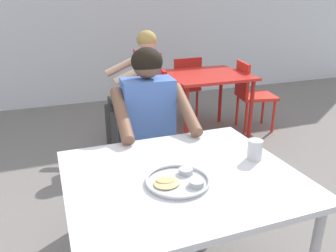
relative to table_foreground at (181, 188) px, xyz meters
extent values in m
cube|color=silver|center=(0.00, 0.00, 0.06)|extent=(1.08, 0.92, 0.03)
cylinder|color=#B2B2B7|center=(-0.48, 0.40, -0.32)|extent=(0.04, 0.04, 0.72)
cylinder|color=#B2B2B7|center=(0.48, 0.40, -0.32)|extent=(0.04, 0.04, 0.72)
cylinder|color=#B7BABF|center=(-0.05, -0.07, 0.08)|extent=(0.29, 0.29, 0.01)
torus|color=#B7BABF|center=(-0.05, -0.07, 0.09)|extent=(0.29, 0.29, 0.01)
cylinder|color=#B2B5BA|center=(0.02, -0.13, 0.09)|extent=(0.07, 0.07, 0.02)
cylinder|color=#9E4714|center=(0.02, -0.13, 0.10)|extent=(0.06, 0.06, 0.01)
cylinder|color=#B2B5BA|center=(0.02, -0.01, 0.09)|extent=(0.07, 0.07, 0.02)
cylinder|color=#C65119|center=(0.02, -0.01, 0.10)|extent=(0.06, 0.06, 0.01)
ellipsoid|color=#DBB77A|center=(-0.10, -0.07, 0.09)|extent=(0.15, 0.14, 0.01)
ellipsoid|color=tan|center=(-0.10, -0.06, 0.09)|extent=(0.09, 0.08, 0.01)
cylinder|color=silver|center=(0.41, 0.01, 0.13)|extent=(0.08, 0.08, 0.11)
cylinder|color=#593319|center=(0.41, 0.01, 0.16)|extent=(0.06, 0.06, 0.02)
cube|color=#3F3F44|center=(0.08, 0.82, -0.24)|extent=(0.41, 0.43, 0.04)
cube|color=#3F3F44|center=(0.09, 1.00, -0.03)|extent=(0.36, 0.06, 0.40)
cylinder|color=#3F3F44|center=(0.21, 0.65, -0.47)|extent=(0.03, 0.03, 0.42)
cylinder|color=#3F3F44|center=(-0.09, 0.67, -0.47)|extent=(0.03, 0.03, 0.42)
cylinder|color=#3F3F44|center=(0.24, 0.97, -0.47)|extent=(0.03, 0.03, 0.42)
cylinder|color=#3F3F44|center=(-0.06, 0.99, -0.47)|extent=(0.03, 0.03, 0.42)
cylinder|color=#3E3E3E|center=(0.20, 0.36, -0.45)|extent=(0.10, 0.10, 0.45)
cylinder|color=#3E3E3E|center=(0.21, 0.56, -0.19)|extent=(0.15, 0.41, 0.12)
cylinder|color=#3E3E3E|center=(-0.10, 0.38, -0.45)|extent=(0.10, 0.10, 0.45)
cylinder|color=#3E3E3E|center=(-0.09, 0.58, -0.19)|extent=(0.15, 0.41, 0.12)
cube|color=#4C72C6|center=(0.08, 0.77, 0.09)|extent=(0.35, 0.22, 0.55)
cylinder|color=brown|center=(0.27, 0.57, 0.20)|extent=(0.11, 0.46, 0.25)
cylinder|color=brown|center=(-0.14, 0.60, 0.20)|extent=(0.11, 0.46, 0.25)
sphere|color=brown|center=(0.08, 0.77, 0.46)|extent=(0.19, 0.19, 0.19)
ellipsoid|color=black|center=(0.08, 0.77, 0.48)|extent=(0.21, 0.20, 0.18)
cube|color=red|center=(1.17, 2.04, 0.05)|extent=(0.90, 0.82, 0.03)
cylinder|color=#AD1E18|center=(0.77, 1.69, -0.32)|extent=(0.04, 0.04, 0.71)
cylinder|color=#AD1E18|center=(1.56, 1.69, -0.32)|extent=(0.04, 0.04, 0.71)
cylinder|color=#AD1E18|center=(0.77, 2.39, -0.32)|extent=(0.04, 0.04, 0.71)
cylinder|color=#AD1E18|center=(1.56, 2.39, -0.32)|extent=(0.04, 0.04, 0.71)
cube|color=red|center=(0.43, 2.08, -0.25)|extent=(0.46, 0.47, 0.04)
cube|color=red|center=(0.62, 2.06, -0.03)|extent=(0.08, 0.41, 0.39)
cylinder|color=red|center=(0.25, 1.93, -0.47)|extent=(0.03, 0.03, 0.41)
cylinder|color=red|center=(0.28, 2.28, -0.47)|extent=(0.03, 0.03, 0.41)
cylinder|color=red|center=(0.58, 1.89, -0.47)|extent=(0.03, 0.03, 0.41)
cylinder|color=red|center=(0.62, 2.24, -0.47)|extent=(0.03, 0.03, 0.41)
cube|color=red|center=(1.84, 2.01, -0.26)|extent=(0.50, 0.47, 0.04)
cube|color=red|center=(1.65, 2.05, -0.04)|extent=(0.11, 0.37, 0.40)
cylinder|color=red|center=(2.04, 2.12, -0.48)|extent=(0.03, 0.03, 0.40)
cylinder|color=red|center=(1.98, 1.82, -0.48)|extent=(0.03, 0.03, 0.40)
cylinder|color=red|center=(1.70, 2.20, -0.48)|extent=(0.03, 0.03, 0.40)
cylinder|color=red|center=(1.64, 1.90, -0.48)|extent=(0.03, 0.03, 0.40)
cube|color=red|center=(1.15, 2.76, -0.27)|extent=(0.43, 0.45, 0.04)
cube|color=red|center=(1.17, 2.56, -0.05)|extent=(0.38, 0.06, 0.40)
cylinder|color=red|center=(0.98, 2.92, -0.48)|extent=(0.03, 0.03, 0.40)
cylinder|color=red|center=(1.30, 2.94, -0.48)|extent=(0.03, 0.03, 0.40)
cylinder|color=red|center=(1.00, 2.58, -0.48)|extent=(0.03, 0.03, 0.40)
cylinder|color=red|center=(1.32, 2.60, -0.48)|extent=(0.03, 0.03, 0.40)
cylinder|color=#353535|center=(0.07, 1.89, -0.45)|extent=(0.10, 0.10, 0.45)
cylinder|color=#353535|center=(0.27, 1.89, -0.19)|extent=(0.40, 0.12, 0.12)
cylinder|color=#353535|center=(0.06, 2.19, -0.45)|extent=(0.10, 0.10, 0.45)
cylinder|color=#353535|center=(0.26, 2.19, -0.19)|extent=(0.40, 0.12, 0.12)
cube|color=#B23F4C|center=(0.47, 2.04, 0.08)|extent=(0.20, 0.34, 0.54)
cylinder|color=beige|center=(0.29, 1.83, 0.19)|extent=(0.45, 0.08, 0.25)
cylinder|color=beige|center=(0.28, 2.24, 0.19)|extent=(0.45, 0.08, 0.25)
sphere|color=beige|center=(0.47, 2.04, 0.45)|extent=(0.19, 0.19, 0.19)
ellipsoid|color=tan|center=(0.47, 2.04, 0.47)|extent=(0.21, 0.20, 0.18)
camera|label=1|loc=(-0.55, -1.27, 0.85)|focal=35.48mm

